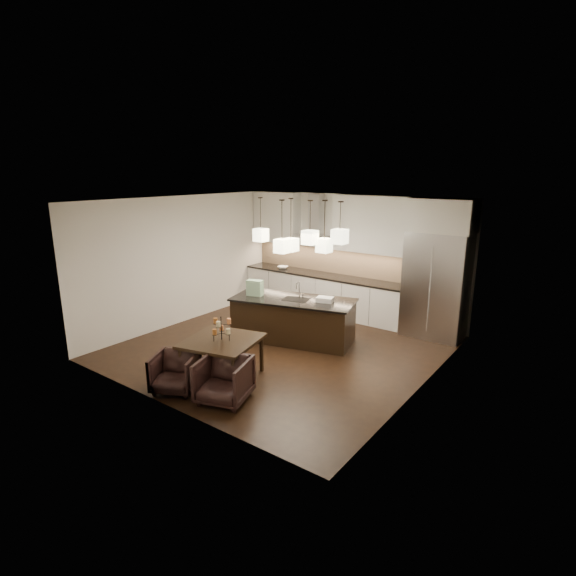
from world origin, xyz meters
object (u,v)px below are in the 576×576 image
Objects in this scene: refrigerator at (436,285)px; armchair_left at (175,372)px; island_body at (293,320)px; dining_table at (223,359)px; armchair_right at (224,380)px.

armchair_left is at bearing -116.61° from refrigerator.
dining_table is (0.07, -2.08, -0.08)m from island_body.
refrigerator is 1.93× the size of dining_table.
dining_table reaches higher than armchair_left.
dining_table is 0.79m from armchair_right.
refrigerator reaches higher than armchair_left.
armchair_right is (-1.53, -4.53, -0.74)m from refrigerator.
armchair_right is at bearing -13.85° from armchair_left.
island_body reaches higher than armchair_right.
island_body is at bearing -138.75° from refrigerator.
armchair_right is (0.64, -2.62, -0.08)m from island_body.
island_body is 3.19× the size of armchair_right.
armchair_left is at bearing -109.39° from island_body.
island_body is (-2.17, -1.91, -0.66)m from refrigerator.
island_body is 3.52× the size of armchair_left.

